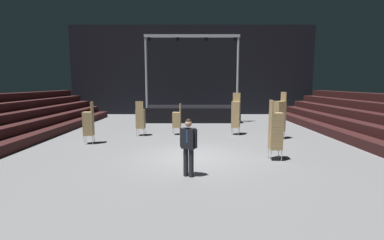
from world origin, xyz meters
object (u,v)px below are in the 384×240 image
stage_riser (193,112)px  chair_stack_rear_left (237,114)px  chair_stack_mid_left (90,123)px  chair_stack_mid_centre (281,116)px  chair_stack_mid_right (178,119)px  chair_stack_front_right (142,118)px  chair_stack_front_left (277,130)px  man_with_tie (189,144)px

stage_riser → chair_stack_rear_left: (2.41, -5.93, 0.52)m
chair_stack_mid_left → chair_stack_mid_centre: bearing=-90.8°
chair_stack_mid_right → chair_stack_mid_centre: size_ratio=0.72×
chair_stack_mid_centre → chair_stack_rear_left: chair_stack_mid_centre is taller
stage_riser → chair_stack_front_right: stage_riser is taller
chair_stack_mid_left → chair_stack_front_left: bearing=-117.1°
chair_stack_front_left → chair_stack_mid_centre: bearing=161.6°
stage_riser → chair_stack_mid_centre: (4.44, -7.10, 0.56)m
chair_stack_front_right → chair_stack_mid_right: size_ratio=1.10×
stage_riser → chair_stack_mid_left: size_ratio=3.53×
chair_stack_mid_right → chair_stack_rear_left: (3.24, -0.01, 0.29)m
chair_stack_front_left → chair_stack_mid_left: bearing=-108.2°
chair_stack_rear_left → chair_stack_front_left: bearing=114.3°
chair_stack_mid_right → stage_riser: bearing=-4.0°
chair_stack_front_left → chair_stack_front_right: bearing=-128.3°
chair_stack_front_right → chair_stack_mid_right: 1.98m
chair_stack_front_left → chair_stack_front_right: chair_stack_front_left is taller
man_with_tie → chair_stack_mid_centre: (4.55, 5.73, 0.19)m
man_with_tie → chair_stack_mid_right: man_with_tie is taller
chair_stack_front_left → chair_stack_mid_centre: (1.38, 3.90, 0.08)m
chair_stack_mid_centre → chair_stack_front_left: bearing=141.8°
stage_riser → chair_stack_mid_left: stage_riser is taller
chair_stack_front_left → chair_stack_mid_left: size_ratio=1.13×
chair_stack_rear_left → chair_stack_mid_right: bearing=16.8°
chair_stack_front_left → chair_stack_mid_left: chair_stack_front_left is taller
chair_stack_front_left → stage_riser: bearing=-163.3°
stage_riser → chair_stack_front_left: stage_riser is taller
chair_stack_front_right → chair_stack_mid_centre: size_ratio=0.79×
man_with_tie → chair_stack_front_left: bearing=-125.3°
man_with_tie → chair_stack_mid_left: 6.59m
chair_stack_front_left → chair_stack_front_right: 7.56m
chair_stack_front_right → chair_stack_rear_left: (5.19, 0.28, 0.21)m
chair_stack_front_right → chair_stack_rear_left: bearing=5.7°
man_with_tie → chair_stack_rear_left: chair_stack_rear_left is taller
stage_riser → man_with_tie: (-0.11, -12.83, 0.37)m
stage_riser → chair_stack_rear_left: size_ratio=3.01×
chair_stack_mid_left → chair_stack_mid_centre: (9.27, 1.13, 0.21)m
chair_stack_front_right → chair_stack_mid_left: (-2.04, -2.03, 0.04)m
chair_stack_front_right → chair_stack_mid_left: size_ratio=0.96×
chair_stack_mid_centre → man_with_tie: bearing=122.9°
chair_stack_mid_centre → chair_stack_rear_left: bearing=41.3°
stage_riser → chair_stack_mid_centre: 8.40m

